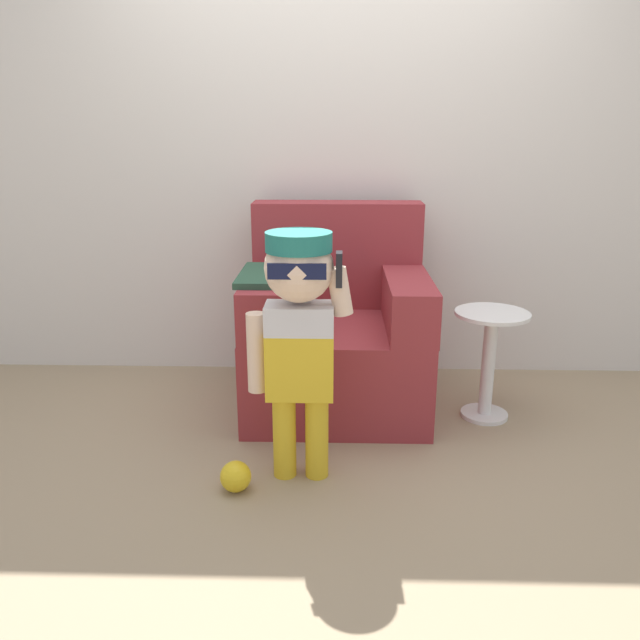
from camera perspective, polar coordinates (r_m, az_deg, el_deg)
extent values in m
plane|color=#998466|center=(3.13, 1.38, -9.33)|extent=(10.00, 10.00, 0.00)
cube|color=silver|center=(3.58, 1.59, 15.55)|extent=(10.00, 0.05, 2.60)
cube|color=maroon|center=(3.24, 1.49, -4.00)|extent=(0.90, 0.86, 0.46)
cube|color=maroon|center=(3.42, 1.58, 6.02)|extent=(0.90, 0.21, 0.57)
cube|color=maroon|center=(3.05, -4.92, 1.56)|extent=(0.22, 0.65, 0.25)
cube|color=maroon|center=(3.05, 8.00, 1.46)|extent=(0.22, 0.65, 0.25)
cube|color=#284C38|center=(3.02, -4.99, 4.10)|extent=(0.26, 0.47, 0.03)
cylinder|color=gold|center=(2.62, -3.36, -10.49)|extent=(0.10, 0.10, 0.36)
cylinder|color=gold|center=(2.61, -0.39, -10.54)|extent=(0.10, 0.10, 0.36)
cube|color=gold|center=(2.48, -1.95, -4.06)|extent=(0.27, 0.15, 0.27)
cube|color=silver|center=(2.42, -1.99, 0.15)|extent=(0.27, 0.15, 0.11)
sphere|color=beige|center=(2.37, -2.04, 4.79)|extent=(0.27, 0.27, 0.27)
cylinder|color=#1E7066|center=(2.35, -2.07, 7.17)|extent=(0.25, 0.25, 0.07)
cube|color=#1E7066|center=(2.48, -1.89, 7.04)|extent=(0.15, 0.12, 0.01)
cube|color=#0F1433|center=(2.25, -2.24, 4.46)|extent=(0.21, 0.01, 0.06)
cylinder|color=beige|center=(2.48, -5.92, -2.98)|extent=(0.08, 0.08, 0.32)
cylinder|color=beige|center=(2.39, 1.72, 2.64)|extent=(0.11, 0.08, 0.19)
cube|color=black|center=(2.35, 1.65, 4.66)|extent=(0.02, 0.07, 0.13)
cylinder|color=white|center=(3.30, 14.70, -8.32)|extent=(0.23, 0.23, 0.02)
cylinder|color=white|center=(3.20, 15.04, -4.17)|extent=(0.06, 0.06, 0.53)
cylinder|color=white|center=(3.11, 15.42, 0.55)|extent=(0.36, 0.36, 0.02)
sphere|color=yellow|center=(2.59, -7.82, -13.98)|extent=(0.13, 0.13, 0.13)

